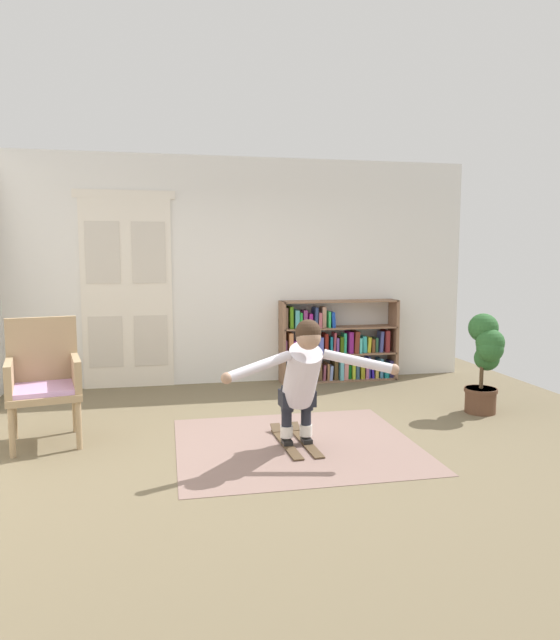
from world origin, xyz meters
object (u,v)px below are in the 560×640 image
Objects in this scene: bookshelf at (334,347)px; person_skier at (303,374)px; wicker_chair at (44,377)px; skis_pair at (295,441)px; potted_plant at (486,357)px.

bookshelf is 1.08× the size of person_skier.
bookshelf is 3.76m from wicker_chair.
wicker_chair is 2.30m from person_skier.
person_skier is (0.01, -0.22, 0.65)m from skis_pair.
wicker_chair is at bearing 166.98° from skis_pair.
skis_pair is at bearing -165.51° from potted_plant.
potted_plant is 1.24× the size of skis_pair.
wicker_chair is at bearing 161.63° from person_skier.
person_skier reaches higher than bookshelf.
wicker_chair reaches higher than skis_pair.
wicker_chair is at bearing -179.22° from potted_plant.
bookshelf is 2.13m from potted_plant.
skis_pair is 0.58× the size of person_skier.
potted_plant is 2.30m from person_skier.
bookshelf is 2.65m from skis_pair.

